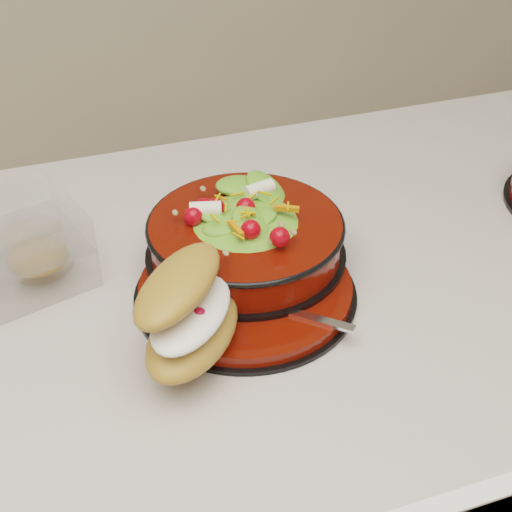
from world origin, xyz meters
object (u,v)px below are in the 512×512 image
object	(u,v)px
salad_bowl	(245,230)
croissant	(190,312)
island_counter	(278,486)
dinner_plate	(246,289)
fork	(283,310)

from	to	relation	value
salad_bowl	croissant	bearing A→B (deg)	-128.25
island_counter	dinner_plate	size ratio (longest dim) A/B	4.71
croissant	fork	bearing A→B (deg)	-42.72
croissant	fork	xyz separation A→B (m)	(0.11, 0.02, -0.04)
salad_bowl	fork	distance (m)	0.12
island_counter	croissant	size ratio (longest dim) A/B	6.85
island_counter	fork	size ratio (longest dim) A/B	9.92
island_counter	dinner_plate	bearing A→B (deg)	-151.20
island_counter	dinner_plate	world-z (taller)	dinner_plate
island_counter	fork	distance (m)	0.48
island_counter	croissant	world-z (taller)	croissant
island_counter	salad_bowl	distance (m)	0.51
island_counter	fork	bearing A→B (deg)	-112.12
croissant	fork	size ratio (longest dim) A/B	1.45
fork	dinner_plate	bearing A→B (deg)	62.73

